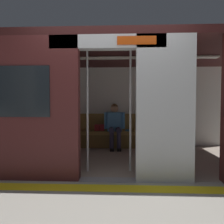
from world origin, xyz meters
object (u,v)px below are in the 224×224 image
Objects in this scene: book at (128,130)px; grab_pole_door at (87,109)px; bench_seat at (113,135)px; person_seated at (115,123)px; grab_pole_far at (130,109)px; handbag at (100,128)px; train_car at (109,87)px.

grab_pole_door is at bearing 73.15° from book.
person_seated is (-0.04, 0.05, 0.33)m from bench_seat.
grab_pole_door is at bearing 3.80° from grab_pole_far.
grab_pole_far is at bearing 110.69° from handbag.
person_seated is 1.99m from grab_pole_door.
handbag is 2.15m from grab_pole_far.
grab_pole_far is (0.04, 1.98, 0.63)m from book.
bench_seat is (-0.05, -1.11, -1.19)m from train_car.
grab_pole_far is at bearing 100.86° from bench_seat.
book is at bearing -110.82° from grab_pole_door.
grab_pole_far is (-0.73, 1.94, 0.55)m from handbag.
handbag is at bearing -4.98° from bench_seat.
person_seated is at bearing 22.91° from book.
train_car is at bearing 72.92° from book.
bench_seat is at bearing 175.02° from handbag.
train_car is 29.09× the size of book.
train_car is 1.36m from person_seated.
grab_pole_far is (-0.73, -0.05, 0.00)m from grab_pole_door.
train_car is 1.55m from handbag.
handbag reaches higher than book.
book is 2.26m from grab_pole_door.
person_seated reaches higher than book.
handbag is at bearing 6.95° from book.
handbag is at bearing -11.72° from person_seated.
book is (-0.41, -0.07, 0.12)m from bench_seat.
grab_pole_far is at bearing 92.83° from book.
train_car reaches higher than handbag.
person_seated is at bearing -80.07° from grab_pole_far.
book is 0.10× the size of grab_pole_far.
train_car is 24.62× the size of handbag.
handbag is (0.41, -0.08, -0.14)m from person_seated.
person_seated is (-0.09, -1.05, -0.86)m from train_car.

